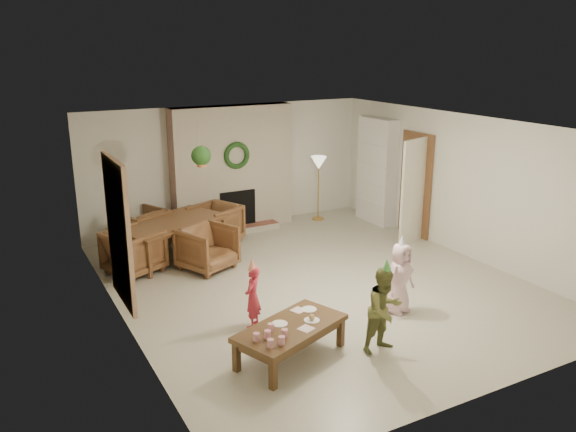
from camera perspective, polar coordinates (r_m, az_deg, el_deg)
floor at (r=9.31m, az=2.81°, el=-6.58°), size 7.00×7.00×0.00m
ceiling at (r=8.64m, az=3.05°, el=8.86°), size 7.00×7.00×0.00m
wall_back at (r=11.94m, az=-5.83°, el=4.84°), size 7.00×0.00×7.00m
wall_front at (r=6.34m, az=19.65°, el=-6.73°), size 7.00×0.00×7.00m
wall_left at (r=7.83m, az=-16.22°, el=-2.00°), size 0.00×7.00×7.00m
wall_right at (r=10.72m, az=16.80°, el=2.87°), size 0.00×7.00×7.00m
fireplace_mass at (r=11.76m, az=-5.45°, el=4.67°), size 2.50×0.40×2.50m
fireplace_hearth at (r=11.75m, az=-4.63°, el=-1.32°), size 1.60×0.30×0.12m
fireplace_firebox at (r=11.79m, az=-5.01°, el=0.71°), size 0.75×0.12×0.75m
fireplace_wreath at (r=11.49m, az=-5.04°, el=5.93°), size 0.54×0.10×0.54m
floor_lamp_base at (r=12.62m, az=2.95°, el=-0.25°), size 0.26×0.26×0.03m
floor_lamp_post at (r=12.45m, az=2.99°, el=2.53°), size 0.03×0.03×1.24m
floor_lamp_shade at (r=12.32m, az=3.03°, el=5.22°), size 0.33×0.33×0.28m
bookshelf_carcass at (r=12.34m, az=8.70°, el=4.40°), size 0.30×1.00×2.20m
bookshelf_shelf_a at (r=12.47m, az=8.50°, el=1.47°), size 0.30×0.92×0.03m
bookshelf_shelf_b at (r=12.38m, az=8.57°, el=3.26°), size 0.30×0.92×0.03m
bookshelf_shelf_c at (r=12.29m, az=8.65°, el=5.08°), size 0.30×0.92×0.03m
bookshelf_shelf_d at (r=12.22m, az=8.73°, el=6.92°), size 0.30×0.92×0.03m
books_row_lower at (r=12.31m, az=8.86°, el=1.93°), size 0.20×0.40×0.24m
books_row_mid at (r=12.37m, az=8.39°, el=3.93°), size 0.20×0.44×0.24m
books_row_upper at (r=12.18m, az=8.89°, el=5.58°), size 0.20×0.36×0.22m
door_frame at (r=11.59m, az=12.41°, el=3.02°), size 0.05×0.86×2.04m
door_leaf at (r=11.08m, az=12.18°, el=2.31°), size 0.77×0.32×2.00m
curtain_panel at (r=8.02m, az=-16.26°, el=-1.55°), size 0.06×1.20×2.00m
dining_table at (r=10.42m, az=-11.19°, el=-2.33°), size 2.20×1.77×0.68m
dining_chair_near at (r=9.82m, az=-7.90°, el=-3.12°), size 1.07×1.08×0.75m
dining_chair_far at (r=11.03m, az=-14.13°, el=-1.26°), size 1.07×1.08×0.75m
dining_chair_left at (r=9.91m, az=-14.85°, el=-3.36°), size 1.08×1.07×0.75m
dining_chair_right at (r=11.10m, az=-7.13°, el=-0.77°), size 1.08×1.07×0.75m
hanging_plant_cord at (r=9.48m, az=-8.58°, el=7.24°), size 0.01×0.01×0.70m
hanging_plant_pot at (r=9.54m, az=-8.49°, el=5.17°), size 0.16×0.16×0.12m
hanging_plant_foliage at (r=9.52m, az=-8.52°, el=5.87°), size 0.32×0.32×0.32m
coffee_table_top at (r=7.05m, az=0.27°, el=-10.93°), size 1.55×1.15×0.06m
coffee_table_apron at (r=7.09m, az=0.27°, el=-11.47°), size 1.41×1.01×0.09m
coffee_leg_fl at (r=6.58m, az=-1.47°, el=-15.26°), size 0.10×0.10×0.36m
coffee_leg_fr at (r=7.44m, az=5.19°, el=-11.30°), size 0.10×0.10×0.36m
coffee_leg_bl at (r=6.92m, az=-5.07°, el=-13.59°), size 0.10×0.10×0.36m
coffee_leg_br at (r=7.75m, az=1.71°, el=-10.06°), size 0.10×0.10×0.36m
cup_a at (r=6.57m, az=-1.74°, el=-12.36°), size 0.10×0.10×0.10m
cup_b at (r=6.70m, az=-3.12°, el=-11.77°), size 0.10×0.10×0.10m
cup_c at (r=6.62m, az=-0.62°, el=-12.10°), size 0.10×0.10×0.10m
cup_d at (r=6.75m, az=-2.02°, el=-11.53°), size 0.10×0.10×0.10m
cup_e at (r=6.77m, az=-0.32°, el=-11.41°), size 0.10×0.10×0.10m
cup_f at (r=6.89m, az=-1.69°, el=-10.87°), size 0.10×0.10×0.10m
plate_a at (r=7.08m, az=-0.83°, el=-10.51°), size 0.25×0.25×0.01m
plate_b at (r=7.16m, az=2.34°, el=-10.17°), size 0.25×0.25×0.01m
plate_c at (r=7.43m, az=2.07°, el=-9.12°), size 0.25×0.25×0.01m
food_scoop at (r=7.14m, az=2.35°, el=-9.87°), size 0.10×0.10×0.08m
napkin_left at (r=6.96m, az=1.79°, el=-10.99°), size 0.21×0.21×0.01m
napkin_right at (r=7.41m, az=1.02°, el=-9.22°), size 0.21×0.21×0.01m
child_red at (r=7.79m, az=-3.48°, el=-7.94°), size 0.37×0.36×0.86m
party_hat_red at (r=7.61m, az=-3.54°, el=-4.75°), size 0.15×0.15×0.16m
child_plaid at (r=7.26m, az=9.44°, el=-9.07°), size 0.57×0.46×1.08m
party_hat_plaid at (r=7.03m, az=9.66°, el=-4.80°), size 0.15×0.15×0.18m
child_pink at (r=8.30m, az=10.93°, el=-5.99°), size 0.56×0.44×1.02m
party_hat_pink at (r=8.11m, az=11.14°, el=-2.38°), size 0.14×0.14×0.18m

